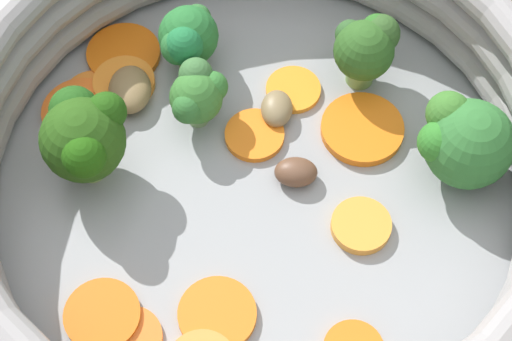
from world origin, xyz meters
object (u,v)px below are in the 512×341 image
(carrot_slice_7, at_px, (92,95))
(mushroom_piece_0, at_px, (130,90))
(skillet, at_px, (256,191))
(broccoli_floret_0, at_px, (187,38))
(mushroom_piece_2, at_px, (296,172))
(broccoli_floret_2, at_px, (83,136))
(carrot_slice_0, at_px, (217,314))
(carrot_slice_9, at_px, (124,54))
(carrot_slice_12, at_px, (293,90))
(broccoli_floret_4, at_px, (464,141))
(carrot_slice_11, at_px, (81,111))
(carrot_slice_3, at_px, (255,135))
(broccoli_floret_1, at_px, (367,46))
(carrot_slice_6, at_px, (362,129))
(carrot_slice_10, at_px, (102,316))
(carrot_slice_8, at_px, (130,338))
(mushroom_piece_1, at_px, (274,108))
(carrot_slice_1, at_px, (124,83))
(broccoli_floret_3, at_px, (197,94))
(carrot_slice_4, at_px, (361,226))

(carrot_slice_7, relative_size, mushroom_piece_0, 1.04)
(skillet, bearing_deg, mushroom_piece_0, 155.47)
(broccoli_floret_0, distance_m, mushroom_piece_2, 0.10)
(broccoli_floret_2, bearing_deg, carrot_slice_0, -36.23)
(carrot_slice_0, distance_m, carrot_slice_9, 0.17)
(carrot_slice_12, distance_m, broccoli_floret_4, 0.10)
(carrot_slice_11, xyz_separation_m, broccoli_floret_2, (0.02, -0.03, 0.03))
(skillet, xyz_separation_m, carrot_slice_3, (-0.01, 0.03, 0.01))
(carrot_slice_12, xyz_separation_m, broccoli_floret_0, (-0.06, 0.00, 0.02))
(carrot_slice_3, bearing_deg, skillet, -74.03)
(broccoli_floret_1, bearing_deg, carrot_slice_0, -104.23)
(carrot_slice_11, height_order, broccoli_floret_1, broccoli_floret_1)
(carrot_slice_6, relative_size, carrot_slice_10, 1.22)
(carrot_slice_10, bearing_deg, carrot_slice_8, -23.53)
(carrot_slice_3, distance_m, carrot_slice_11, 0.10)
(skillet, xyz_separation_m, mushroom_piece_0, (-0.08, 0.04, 0.01))
(broccoli_floret_0, distance_m, mushroom_piece_0, 0.04)
(carrot_slice_7, xyz_separation_m, mushroom_piece_2, (0.12, -0.02, 0.00))
(carrot_slice_6, bearing_deg, mushroom_piece_1, -178.91)
(broccoli_floret_0, relative_size, mushroom_piece_1, 1.77)
(carrot_slice_7, distance_m, broccoli_floret_0, 0.06)
(carrot_slice_1, xyz_separation_m, broccoli_floret_2, (0.00, -0.06, 0.03))
(mushroom_piece_2, bearing_deg, carrot_slice_6, 52.76)
(broccoli_floret_1, distance_m, broccoli_floret_4, 0.08)
(broccoli_floret_0, xyz_separation_m, mushroom_piece_1, (0.06, -0.02, -0.02))
(carrot_slice_3, relative_size, carrot_slice_12, 1.05)
(skillet, distance_m, carrot_slice_0, 0.08)
(carrot_slice_7, relative_size, broccoli_floret_3, 0.88)
(broccoli_floret_3, distance_m, mushroom_piece_0, 0.04)
(carrot_slice_9, distance_m, broccoli_floret_2, 0.08)
(carrot_slice_1, bearing_deg, carrot_slice_12, 11.79)
(carrot_slice_9, bearing_deg, carrot_slice_0, -55.60)
(skillet, xyz_separation_m, carrot_slice_9, (-0.10, 0.06, 0.01))
(carrot_slice_1, relative_size, mushroom_piece_1, 1.50)
(carrot_slice_6, relative_size, broccoli_floret_4, 0.91)
(broccoli_floret_1, bearing_deg, mushroom_piece_2, -105.75)
(skillet, relative_size, carrot_slice_7, 8.80)
(carrot_slice_4, bearing_deg, skillet, 168.86)
(carrot_slice_0, bearing_deg, carrot_slice_4, 47.63)
(broccoli_floret_3, xyz_separation_m, mushroom_piece_2, (0.06, -0.02, -0.02))
(carrot_slice_6, bearing_deg, carrot_slice_7, -174.36)
(carrot_slice_4, relative_size, mushroom_piece_0, 0.98)
(carrot_slice_8, bearing_deg, carrot_slice_11, 120.14)
(skillet, relative_size, mushroom_piece_1, 12.40)
(carrot_slice_11, distance_m, broccoli_floret_2, 0.05)
(carrot_slice_7, bearing_deg, broccoli_floret_4, 1.28)
(carrot_slice_9, relative_size, carrot_slice_11, 0.98)
(mushroom_piece_1, bearing_deg, broccoli_floret_4, -5.31)
(carrot_slice_0, bearing_deg, carrot_slice_12, 87.80)
(carrot_slice_4, height_order, mushroom_piece_2, mushroom_piece_2)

